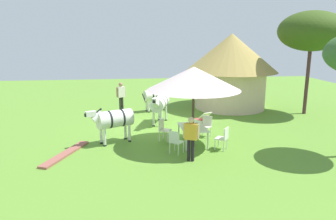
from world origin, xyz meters
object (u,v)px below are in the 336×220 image
object	(u,v)px
patio_chair_west_end	(175,141)
acacia_tree_left_background	(312,31)
zebra_by_umbrella	(114,119)
patio_chair_near_hut	(223,137)
striped_lounge_chair	(203,119)
patio_chair_east_end	(163,128)
shade_umbrella	(194,78)
guest_beside_umbrella	(191,135)
zebra_toward_hut	(157,95)
patio_chair_near_lawn	(206,125)
patio_dining_table	(193,129)
zebra_nearest_camera	(160,103)
thatched_hut	(231,66)
standing_watcher	(121,94)

from	to	relation	value
patio_chair_west_end	acacia_tree_left_background	distance (m)	10.67
patio_chair_west_end	zebra_by_umbrella	size ratio (longest dim) A/B	0.46
patio_chair_near_hut	striped_lounge_chair	size ratio (longest dim) A/B	0.96
patio_chair_east_end	zebra_by_umbrella	distance (m)	2.11
patio_chair_west_end	acacia_tree_left_background	xyz separation A→B (m)	(-5.44, 8.25, 4.04)
shade_umbrella	guest_beside_umbrella	size ratio (longest dim) A/B	2.30
shade_umbrella	zebra_toward_hut	world-z (taller)	shade_umbrella
patio_chair_near_lawn	striped_lounge_chair	size ratio (longest dim) A/B	0.96
patio_dining_table	zebra_nearest_camera	size ratio (longest dim) A/B	0.73
guest_beside_umbrella	striped_lounge_chair	bearing A→B (deg)	94.06
thatched_hut	striped_lounge_chair	world-z (taller)	thatched_hut
thatched_hut	standing_watcher	distance (m)	6.76
standing_watcher	zebra_toward_hut	xyz separation A→B (m)	(0.12, 2.08, -0.10)
patio_dining_table	acacia_tree_left_background	xyz separation A→B (m)	(-4.45, 7.39, 3.90)
patio_dining_table	standing_watcher	distance (m)	6.97
patio_chair_near_hut	patio_dining_table	bearing A→B (deg)	90.00
zebra_by_umbrella	patio_chair_near_lawn	bearing A→B (deg)	-109.10
patio_chair_near_hut	standing_watcher	distance (m)	8.15
patio_chair_east_end	guest_beside_umbrella	distance (m)	2.56
patio_chair_near_hut	standing_watcher	size ratio (longest dim) A/B	0.53
patio_dining_table	patio_chair_west_end	size ratio (longest dim) A/B	1.76
zebra_toward_hut	acacia_tree_left_background	xyz separation A→B (m)	(1.74, 8.26, 3.64)
shade_umbrella	thatched_hut	bearing A→B (deg)	150.81
shade_umbrella	zebra_toward_hut	size ratio (longest dim) A/B	1.82
standing_watcher	striped_lounge_chair	world-z (taller)	standing_watcher
zebra_by_umbrella	patio_dining_table	bearing A→B (deg)	-125.91
striped_lounge_chair	zebra_nearest_camera	size ratio (longest dim) A/B	0.43
patio_chair_near_hut	thatched_hut	bearing A→B (deg)	17.11
thatched_hut	patio_chair_near_hut	world-z (taller)	thatched_hut
patio_chair_east_end	zebra_toward_hut	distance (m)	5.52
shade_umbrella	striped_lounge_chair	size ratio (longest dim) A/B	3.94
patio_chair_near_lawn	acacia_tree_left_background	world-z (taller)	acacia_tree_left_background
shade_umbrella	zebra_by_umbrella	distance (m)	3.65
patio_dining_table	striped_lounge_chair	world-z (taller)	patio_dining_table
patio_chair_east_end	acacia_tree_left_background	world-z (taller)	acacia_tree_left_background
patio_chair_near_lawn	striped_lounge_chair	bearing A→B (deg)	-60.90
patio_chair_east_end	acacia_tree_left_background	xyz separation A→B (m)	(-3.76, 8.50, 4.04)
zebra_nearest_camera	zebra_toward_hut	size ratio (longest dim) A/B	1.06
patio_dining_table	patio_chair_east_end	bearing A→B (deg)	-121.56
guest_beside_umbrella	standing_watcher	world-z (taller)	standing_watcher
standing_watcher	zebra_toward_hut	world-z (taller)	standing_watcher
patio_chair_near_hut	zebra_nearest_camera	bearing A→B (deg)	63.01
patio_chair_near_hut	standing_watcher	world-z (taller)	standing_watcher
patio_dining_table	striped_lounge_chair	size ratio (longest dim) A/B	1.69
patio_chair_east_end	guest_beside_umbrella	world-z (taller)	guest_beside_umbrella
patio_chair_near_lawn	zebra_by_umbrella	world-z (taller)	zebra_by_umbrella
zebra_by_umbrella	zebra_toward_hut	bearing A→B (deg)	-47.37
patio_chair_near_lawn	striped_lounge_chair	world-z (taller)	patio_chair_near_lawn
zebra_by_umbrella	thatched_hut	bearing A→B (deg)	-74.10
patio_chair_near_hut	zebra_nearest_camera	size ratio (longest dim) A/B	0.42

